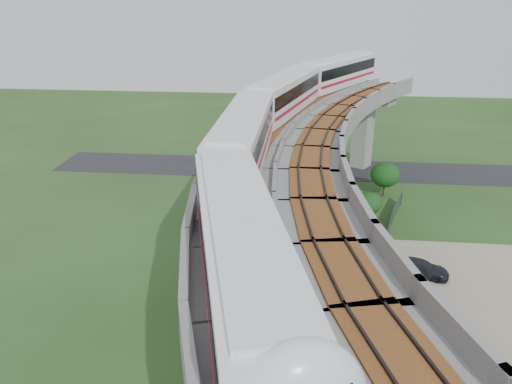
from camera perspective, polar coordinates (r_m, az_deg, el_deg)
ground at (r=37.29m, az=2.09°, el=-12.56°), size 160.00×160.00×0.00m
dirt_lot at (r=37.66m, az=24.38°, el=-14.39°), size 18.00×26.00×0.04m
asphalt_road at (r=64.27m, az=3.85°, el=2.73°), size 60.00×8.00×0.03m
viaduct at (r=33.04m, az=8.97°, el=0.24°), size 19.58×73.98×11.40m
metro_train at (r=38.73m, az=4.17°, el=8.75°), size 14.08×60.88×3.64m
fence at (r=37.69m, az=17.40°, el=-11.91°), size 3.87×38.73×1.50m
tree_0 at (r=56.28m, az=14.55°, el=1.92°), size 3.18×3.18×3.87m
tree_1 at (r=48.44m, az=12.66°, el=-1.26°), size 2.59×2.59×3.58m
tree_2 at (r=39.28m, az=13.04°, el=-7.61°), size 3.16×3.16×3.46m
tree_3 at (r=31.61m, az=13.01°, el=-16.53°), size 2.27×2.27×2.71m
car_dark at (r=42.19m, az=18.24°, el=-8.24°), size 4.77×2.91×1.29m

